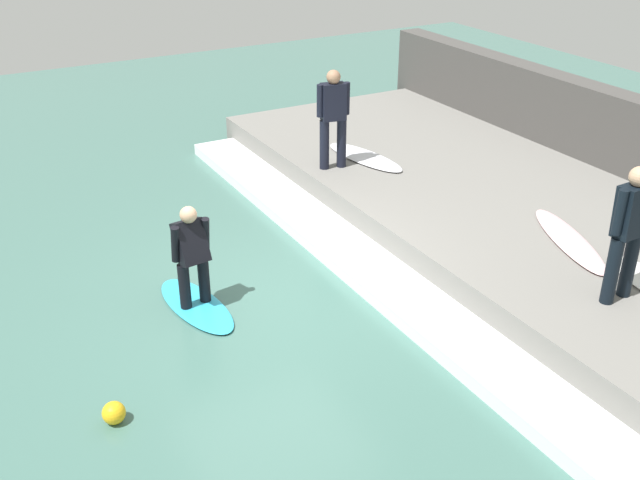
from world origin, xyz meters
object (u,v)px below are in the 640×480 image
Objects in this scene: surfer_waiting_near at (629,227)px; surfboard_spare at (569,240)px; surfboard_waiting_far at (365,157)px; surfboard_riding at (196,305)px; marker_buoy at (114,413)px; surfer_riding at (192,251)px; surfer_waiting_far at (333,114)px.

surfboard_spare is (0.62, 1.34, -0.91)m from surfer_waiting_near.
surfer_waiting_near is 5.47m from surfboard_waiting_far.
surfer_waiting_near reaches higher than surfboard_riding.
surfer_waiting_near reaches higher than marker_buoy.
surfboard_waiting_far is (4.03, 2.32, 0.54)m from surfboard_riding.
surfer_waiting_near reaches higher than surfer_riding.
surfer_riding is 0.74× the size of surfboard_waiting_far.
surfboard_riding is 1.23× the size of surfer_riding.
surfboard_spare is at bearing -19.99° from surfboard_riding.
surfer_riding is at bearing 0.00° from surfboard_riding.
surfer_waiting_far is (3.34, 2.24, 1.45)m from surfboard_riding.
surfer_waiting_far is 6.82× the size of marker_buoy.
surfer_riding is 2.39m from marker_buoy.
surfer_riding is (0.00, 0.00, 0.79)m from surfboard_riding.
surfboard_spare is (4.76, -1.73, -0.25)m from surfer_riding.
surfer_riding is 0.83× the size of surfer_waiting_far.
marker_buoy is (-1.53, -1.70, 0.09)m from surfboard_riding.
surfboard_spare is at bearing -70.28° from surfer_waiting_far.
surfer_waiting_far is at bearing 98.55° from surfer_waiting_near.
surfboard_waiting_far is (0.70, 0.08, -0.90)m from surfer_waiting_far.
surfer_riding is 5.07m from surfboard_spare.
surfer_waiting_near is 5.99m from marker_buoy.
surfer_waiting_near reaches higher than surfboard_spare.
surfboard_riding is at bearing 47.92° from marker_buoy.
surfboard_waiting_far is at bearing 91.09° from surfer_waiting_near.
surfer_waiting_far reaches higher than surfer_riding.
surfboard_riding is 1.02× the size of surfer_waiting_near.
surfer_waiting_far is (-0.80, 5.31, -0.00)m from surfer_waiting_near.
surfer_riding is 0.82× the size of surfer_waiting_near.
surfboard_riding is at bearing -150.07° from surfboard_waiting_far.
surfboard_riding is 5.35m from surfer_waiting_near.
surfer_waiting_near is 1.00× the size of surfer_waiting_far.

